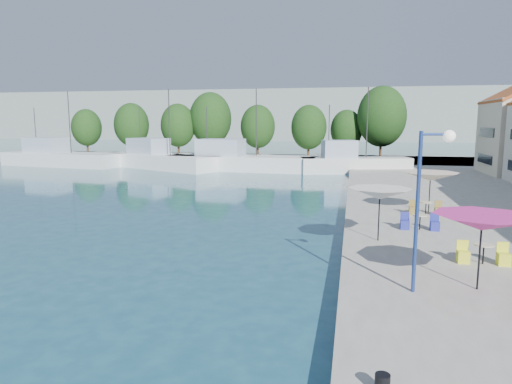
% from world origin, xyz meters
% --- Properties ---
extents(quay_far, '(90.00, 16.00, 0.60)m').
position_xyz_m(quay_far, '(-8.00, 67.00, 0.30)').
color(quay_far, gray).
rests_on(quay_far, ground).
extents(hill_west, '(180.00, 40.00, 16.00)m').
position_xyz_m(hill_west, '(-30.00, 160.00, 8.00)').
color(hill_west, gray).
rests_on(hill_west, ground).
extents(hill_east, '(140.00, 40.00, 12.00)m').
position_xyz_m(hill_east, '(40.00, 180.00, 6.00)').
color(hill_east, gray).
rests_on(hill_east, ground).
extents(trawler_01, '(17.49, 6.98, 10.20)m').
position_xyz_m(trawler_01, '(-32.44, 54.63, 1.07)').
color(trawler_01, silver).
rests_on(trawler_01, ground).
extents(trawler_02, '(16.72, 10.99, 10.20)m').
position_xyz_m(trawler_02, '(-17.77, 54.22, 1.07)').
color(trawler_02, white).
rests_on(trawler_02, ground).
extents(trawler_03, '(18.42, 5.86, 10.20)m').
position_xyz_m(trawler_03, '(-7.38, 54.11, 1.07)').
color(trawler_03, silver).
rests_on(trawler_03, ground).
extents(trawler_04, '(12.97, 6.32, 10.20)m').
position_xyz_m(trawler_04, '(6.29, 53.90, 1.07)').
color(trawler_04, silver).
rests_on(trawler_04, ground).
extents(tree_01, '(5.06, 5.06, 7.50)m').
position_xyz_m(tree_01, '(-38.70, 71.52, 4.92)').
color(tree_01, '#3F2B19').
rests_on(tree_01, quay_far).
extents(tree_02, '(5.63, 5.63, 8.34)m').
position_xyz_m(tree_02, '(-29.17, 69.39, 5.41)').
color(tree_02, '#3F2B19').
rests_on(tree_02, quay_far).
extents(tree_03, '(5.54, 5.54, 8.20)m').
position_xyz_m(tree_03, '(-21.27, 69.74, 5.33)').
color(tree_03, '#3F2B19').
rests_on(tree_03, quay_far).
extents(tree_04, '(6.78, 6.78, 10.03)m').
position_xyz_m(tree_04, '(-16.36, 71.44, 6.39)').
color(tree_04, '#3F2B19').
rests_on(tree_04, quay_far).
extents(tree_05, '(5.34, 5.34, 7.91)m').
position_xyz_m(tree_05, '(-8.20, 69.78, 5.16)').
color(tree_05, '#3F2B19').
rests_on(tree_05, quay_far).
extents(tree_06, '(5.26, 5.26, 7.78)m').
position_xyz_m(tree_06, '(-0.17, 68.25, 5.09)').
color(tree_06, '#3F2B19').
rests_on(tree_06, quay_far).
extents(tree_07, '(4.83, 4.83, 7.14)m').
position_xyz_m(tree_07, '(5.26, 71.42, 4.72)').
color(tree_07, '#3F2B19').
rests_on(tree_07, quay_far).
extents(tree_08, '(7.10, 7.10, 10.51)m').
position_xyz_m(tree_08, '(10.30, 69.98, 6.67)').
color(tree_08, '#3F2B19').
rests_on(tree_08, quay_far).
extents(umbrella_pink, '(3.00, 3.00, 2.42)m').
position_xyz_m(umbrella_pink, '(10.30, 15.11, 2.76)').
color(umbrella_pink, black).
rests_on(umbrella_pink, quay_right).
extents(umbrella_white, '(2.80, 2.80, 2.37)m').
position_xyz_m(umbrella_white, '(7.52, 20.70, 2.72)').
color(umbrella_white, black).
rests_on(umbrella_white, quay_right).
extents(umbrella_cream, '(3.23, 3.23, 2.36)m').
position_xyz_m(umbrella_cream, '(10.80, 28.16, 2.71)').
color(umbrella_cream, black).
rests_on(umbrella_cream, quay_right).
extents(cafe_table_01, '(1.82, 0.70, 0.76)m').
position_xyz_m(cafe_table_01, '(11.19, 17.97, 0.89)').
color(cafe_table_01, black).
rests_on(cafe_table_01, quay_right).
extents(cafe_table_02, '(1.82, 0.70, 0.76)m').
position_xyz_m(cafe_table_02, '(9.63, 23.19, 0.89)').
color(cafe_table_02, black).
rests_on(cafe_table_02, quay_right).
extents(cafe_table_03, '(1.82, 0.70, 0.76)m').
position_xyz_m(cafe_table_03, '(10.48, 27.12, 0.89)').
color(cafe_table_03, black).
rests_on(cafe_table_03, quay_right).
extents(street_lamp, '(1.04, 0.36, 5.03)m').
position_xyz_m(street_lamp, '(8.59, 14.49, 4.09)').
color(street_lamp, navy).
rests_on(street_lamp, quay_right).
extents(bollard, '(0.30, 0.30, 0.40)m').
position_xyz_m(bollard, '(7.00, 8.65, 0.80)').
color(bollard, black).
rests_on(bollard, quay_right).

